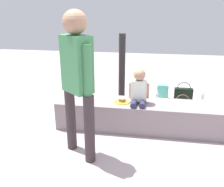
{
  "coord_description": "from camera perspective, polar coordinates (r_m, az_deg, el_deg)",
  "views": [
    {
      "loc": [
        0.09,
        -3.23,
        1.66
      ],
      "look_at": [
        -0.39,
        -0.38,
        0.64
      ],
      "focal_mm": 39.93,
      "sensor_mm": 36.0,
      "label": 1
    }
  ],
  "objects": [
    {
      "name": "ground_plane",
      "position": [
        3.63,
        7.09,
        -7.9
      ],
      "size": [
        12.0,
        12.0,
        0.0
      ],
      "primitive_type": "plane",
      "color": "#A79699"
    },
    {
      "name": "concrete_ledge",
      "position": [
        3.55,
        7.22,
        -5.1
      ],
      "size": [
        2.43,
        0.49,
        0.39
      ],
      "primitive_type": "cube",
      "color": "gray",
      "rests_on": "ground_plane"
    },
    {
      "name": "child_seated",
      "position": [
        3.39,
        6.2,
        1.18
      ],
      "size": [
        0.28,
        0.32,
        0.48
      ],
      "color": "#2A2A4A",
      "rests_on": "concrete_ledge"
    },
    {
      "name": "adult_standing",
      "position": [
        2.67,
        -7.96,
        4.58
      ],
      "size": [
        0.4,
        0.36,
        1.63
      ],
      "color": "#362D2F",
      "rests_on": "ground_plane"
    },
    {
      "name": "cake_plate",
      "position": [
        3.47,
        2.3,
        -1.66
      ],
      "size": [
        0.22,
        0.22,
        0.07
      ],
      "color": "yellow",
      "rests_on": "concrete_ledge"
    },
    {
      "name": "gift_bag",
      "position": [
        4.79,
        11.49,
        0.48
      ],
      "size": [
        0.2,
        0.13,
        0.3
      ],
      "color": "#59C6B2",
      "rests_on": "ground_plane"
    },
    {
      "name": "railing_post",
      "position": [
        4.21,
        2.25,
        3.17
      ],
      "size": [
        0.36,
        0.36,
        1.25
      ],
      "color": "black",
      "rests_on": "ground_plane"
    },
    {
      "name": "water_bottle_near_gift",
      "position": [
        4.56,
        10.21,
        -0.85
      ],
      "size": [
        0.07,
        0.07,
        0.22
      ],
      "color": "silver",
      "rests_on": "ground_plane"
    },
    {
      "name": "water_bottle_far_side",
      "position": [
        4.82,
        20.06,
        -0.75
      ],
      "size": [
        0.07,
        0.07,
        0.2
      ],
      "color": "silver",
      "rests_on": "ground_plane"
    },
    {
      "name": "party_cup_red",
      "position": [
        4.06,
        6.54,
        -3.89
      ],
      "size": [
        0.08,
        0.08,
        0.12
      ],
      "primitive_type": "cylinder",
      "color": "red",
      "rests_on": "ground_plane"
    },
    {
      "name": "handbag_black_leather",
      "position": [
        4.69,
        16.01,
        -0.27
      ],
      "size": [
        0.32,
        0.11,
        0.38
      ],
      "color": "black",
      "rests_on": "ground_plane"
    },
    {
      "name": "handbag_brown_canvas",
      "position": [
        4.29,
        15.75,
        -2.66
      ],
      "size": [
        0.3,
        0.13,
        0.29
      ],
      "color": "brown",
      "rests_on": "ground_plane"
    }
  ]
}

